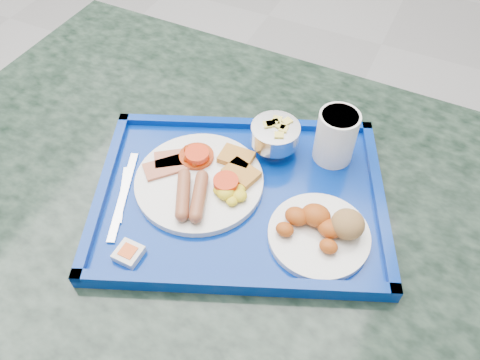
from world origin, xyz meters
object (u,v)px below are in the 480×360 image
object	(u,v)px
table	(235,255)
fruit_bowl	(275,135)
main_plate	(202,180)
juice_cup	(336,135)
bread_plate	(323,230)
tray	(240,197)

from	to	relation	value
table	fruit_bowl	size ratio (longest dim) A/B	14.49
main_plate	juice_cup	bearing A→B (deg)	41.39
table	fruit_bowl	xyz separation A→B (m)	(0.03, 0.12, 0.27)
table	juice_cup	distance (m)	0.34
bread_plate	tray	bearing A→B (deg)	173.18
fruit_bowl	juice_cup	xyz separation A→B (m)	(0.10, 0.03, 0.01)
table	bread_plate	world-z (taller)	bread_plate
tray	juice_cup	bearing A→B (deg)	53.69
table	juice_cup	bearing A→B (deg)	49.78
main_plate	juice_cup	world-z (taller)	juice_cup
table	tray	bearing A→B (deg)	-19.66
tray	juice_cup	size ratio (longest dim) A/B	5.89
table	juice_cup	size ratio (longest dim) A/B	12.79
main_plate	bread_plate	xyz separation A→B (m)	(0.23, -0.01, 0.01)
table	tray	distance (m)	0.22
table	main_plate	xyz separation A→B (m)	(-0.06, -0.01, 0.24)
tray	fruit_bowl	world-z (taller)	fruit_bowl
table	juice_cup	xyz separation A→B (m)	(0.13, 0.15, 0.28)
main_plate	fruit_bowl	size ratio (longest dim) A/B	2.53
tray	bread_plate	xyz separation A→B (m)	(0.16, -0.02, 0.02)
fruit_bowl	juice_cup	world-z (taller)	juice_cup
table	tray	xyz separation A→B (m)	(0.01, -0.00, 0.22)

